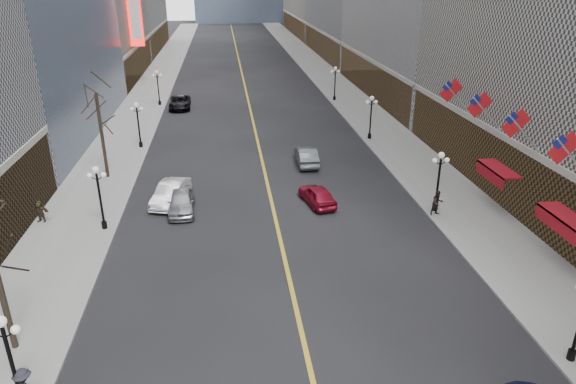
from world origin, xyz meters
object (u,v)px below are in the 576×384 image
object	(u,v)px
streetlamp_west_0	(9,355)
streetlamp_west_3	(158,84)
streetlamp_east_3	(335,80)
car_nb_mid	(171,193)
streetlamp_east_2	(371,113)
streetlamp_west_2	(138,120)
car_nb_far	(180,102)
car_sb_far	(306,156)
streetlamp_east_1	(439,175)
streetlamp_west_1	(99,191)
car_sb_mid	(317,195)
car_nb_near	(181,201)

from	to	relation	value
streetlamp_west_0	streetlamp_west_3	xyz separation A→B (m)	(0.00, 52.00, 0.00)
streetlamp_east_3	car_nb_mid	world-z (taller)	streetlamp_east_3
streetlamp_east_2	streetlamp_west_2	xyz separation A→B (m)	(-23.60, 0.00, 0.00)
car_nb_mid	car_nb_far	distance (m)	30.20
car_nb_far	streetlamp_east_2	bearing A→B (deg)	-39.55
car_nb_far	car_sb_far	distance (m)	26.34
car_nb_mid	streetlamp_west_3	bearing A→B (deg)	112.15
streetlamp_east_1	streetlamp_west_2	bearing A→B (deg)	142.67
streetlamp_west_0	car_nb_mid	bearing A→B (deg)	78.31
streetlamp_east_3	streetlamp_west_2	size ratio (longest dim) A/B	1.00
streetlamp_west_1	car_nb_far	world-z (taller)	streetlamp_west_1
streetlamp_east_3	streetlamp_west_2	world-z (taller)	same
streetlamp_east_2	streetlamp_east_3	bearing A→B (deg)	90.00
streetlamp_west_2	streetlamp_west_3	xyz separation A→B (m)	(0.00, 18.00, 0.00)
streetlamp_west_2	streetlamp_east_3	bearing A→B (deg)	37.33
streetlamp_east_2	car_sb_mid	bearing A→B (deg)	-118.37
streetlamp_east_2	streetlamp_west_3	xyz separation A→B (m)	(-23.60, 18.00, 0.00)
car_nb_mid	streetlamp_west_0	bearing A→B (deg)	-86.96
streetlamp_west_3	streetlamp_west_1	bearing A→B (deg)	-90.00
car_nb_far	car_sb_mid	size ratio (longest dim) A/B	1.30
streetlamp_west_0	car_nb_near	world-z (taller)	streetlamp_west_0
streetlamp_east_3	car_nb_far	xyz separation A→B (m)	(-20.80, -1.76, -2.11)
streetlamp_west_2	car_nb_mid	size ratio (longest dim) A/B	0.91
car_nb_near	car_sb_far	distance (m)	13.92
car_sb_mid	streetlamp_east_1	bearing A→B (deg)	150.71
streetlamp_west_2	car_sb_far	world-z (taller)	streetlamp_west_2
car_nb_far	streetlamp_west_0	bearing A→B (deg)	-94.76
streetlamp_west_0	car_nb_near	distance (m)	19.24
streetlamp_east_2	streetlamp_west_0	distance (m)	41.39
car_nb_far	car_sb_mid	world-z (taller)	car_nb_far
streetlamp_east_2	streetlamp_east_3	distance (m)	18.00
streetlamp_west_1	car_sb_mid	size ratio (longest dim) A/B	1.03
streetlamp_west_0	car_sb_mid	size ratio (longest dim) A/B	1.03
streetlamp_west_0	car_sb_far	world-z (taller)	streetlamp_west_0
streetlamp_west_1	streetlamp_west_2	distance (m)	18.00
streetlamp_east_2	car_nb_far	bearing A→B (deg)	142.02
streetlamp_east_1	streetlamp_west_3	world-z (taller)	same
streetlamp_east_1	car_nb_near	size ratio (longest dim) A/B	0.96
streetlamp_east_1	streetlamp_west_2	world-z (taller)	same
streetlamp_east_2	streetlamp_west_3	distance (m)	29.68
streetlamp_west_1	streetlamp_west_2	bearing A→B (deg)	90.00
streetlamp_east_3	car_sb_far	size ratio (longest dim) A/B	0.91
streetlamp_east_2	car_nb_near	bearing A→B (deg)	-139.99
streetlamp_east_1	streetlamp_west_2	size ratio (longest dim) A/B	1.00
streetlamp_west_0	car_nb_near	bearing A→B (deg)	74.64
car_sb_mid	car_sb_far	xyz separation A→B (m)	(0.57, 8.84, 0.07)
streetlamp_west_0	streetlamp_west_1	size ratio (longest dim) A/B	1.00
streetlamp_west_1	car_sb_far	distance (m)	19.54
streetlamp_east_2	streetlamp_west_0	xyz separation A→B (m)	(-23.60, -34.00, 0.00)
car_nb_near	car_sb_far	xyz separation A→B (m)	(10.72, 8.88, 0.02)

